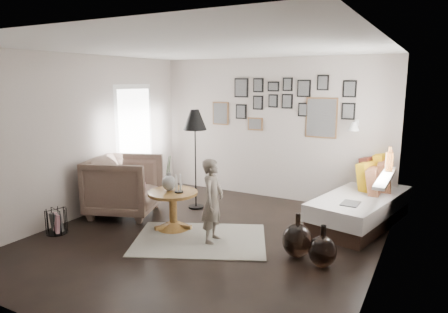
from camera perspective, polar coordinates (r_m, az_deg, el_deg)
The scene contains 23 objects.
ground at distance 5.72m, azimuth -2.89°, elevation -11.69°, with size 4.80×4.80×0.00m, color black.
wall_back at distance 7.49m, azimuth 6.64°, elevation 3.93°, with size 4.50×4.50×0.00m, color #A69A91.
wall_front at distance 3.58m, azimuth -23.56°, elevation -4.42°, with size 4.50×4.50×0.00m, color #A69A91.
wall_left at distance 6.80m, azimuth -19.44°, elevation 2.70°, with size 4.80×4.80×0.00m, color #A69A91.
wall_right at distance 4.62m, azimuth 21.54°, elevation -1.02°, with size 4.80×4.80×0.00m, color #A69A91.
ceiling at distance 5.30m, azimuth -3.17°, elevation 15.27°, with size 4.80×4.80×0.00m, color white.
door_left at distance 7.67m, azimuth -12.61°, elevation 2.02°, with size 0.00×2.14×2.14m.
window_right at distance 6.00m, azimuth 22.22°, elevation -2.07°, with size 0.15×1.32×1.30m.
gallery_wall at distance 7.33m, azimuth 8.76°, elevation 7.21°, with size 2.74×0.03×1.08m.
wall_sconce at distance 6.78m, azimuth 18.07°, elevation 4.15°, with size 0.18×0.36×0.16m.
rug at distance 5.69m, azimuth -3.44°, elevation -11.74°, with size 1.80×1.26×0.01m, color beige.
pedestal_table at distance 6.04m, azimuth -7.26°, elevation -7.80°, with size 0.73×0.73×0.58m.
vase at distance 5.97m, azimuth -7.88°, elevation -3.34°, with size 0.21×0.21×0.52m.
candles at distance 5.86m, azimuth -6.49°, elevation -3.89°, with size 0.13×0.13×0.27m.
daybed at distance 6.60m, azimuth 19.09°, elevation -6.22°, with size 1.31×2.20×1.02m.
magazine_on_daybed at distance 5.95m, azimuth 17.62°, elevation -6.42°, with size 0.23×0.31×0.02m, color black.
armchair at distance 6.78m, azimuth -14.02°, elevation -4.05°, with size 1.04×1.07×0.97m, color brown.
armchair_cushion at distance 6.80m, azimuth -13.54°, elevation -4.03°, with size 0.44×0.44×0.11m, color beige.
floor_lamp at distance 6.74m, azimuth -4.17°, elevation 4.71°, with size 0.40×0.40×1.71m.
magazine_basket at distance 6.34m, azimuth -22.83°, elevation -8.54°, with size 0.35×0.35×0.36m.
demijohn_large at distance 5.18m, azimuth 10.42°, elevation -11.67°, with size 0.38×0.38×0.57m.
demijohn_small at distance 5.00m, azimuth 13.88°, elevation -12.99°, with size 0.33×0.33×0.52m.
child at distance 5.44m, azimuth -1.64°, elevation -6.37°, with size 0.42×0.28×1.16m, color #5F554B.
Camera 1 is at (2.77, -4.50, 2.18)m, focal length 32.00 mm.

